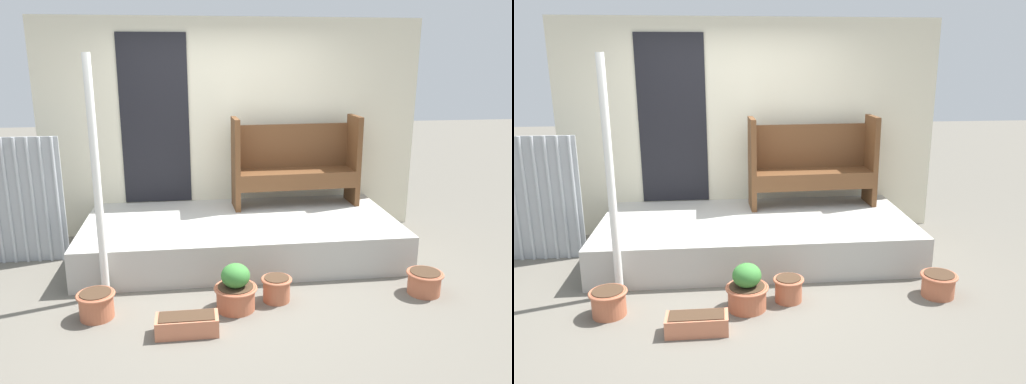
{
  "view_description": "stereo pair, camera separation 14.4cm",
  "coord_description": "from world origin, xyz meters",
  "views": [
    {
      "loc": [
        -0.33,
        -4.41,
        2.15
      ],
      "look_at": [
        0.29,
        0.29,
        0.86
      ],
      "focal_mm": 35.0,
      "sensor_mm": 36.0,
      "label": 1
    },
    {
      "loc": [
        -0.18,
        -4.43,
        2.15
      ],
      "look_at": [
        0.29,
        0.29,
        0.86
      ],
      "focal_mm": 35.0,
      "sensor_mm": 36.0,
      "label": 2
    }
  ],
  "objects": [
    {
      "name": "ground_plane",
      "position": [
        0.0,
        0.0,
        0.0
      ],
      "size": [
        24.0,
        24.0,
        0.0
      ],
      "primitive_type": "plane",
      "color": "#666056"
    },
    {
      "name": "flower_pot_right",
      "position": [
        0.39,
        -0.34,
        0.13
      ],
      "size": [
        0.28,
        0.28,
        0.23
      ],
      "color": "#B26042",
      "rests_on": "ground_plane"
    },
    {
      "name": "house_wall",
      "position": [
        0.15,
        1.66,
        1.31
      ],
      "size": [
        4.6,
        0.08,
        2.6
      ],
      "color": "beige",
      "rests_on": "ground_plane"
    },
    {
      "name": "planter_box_rect",
      "position": [
        -0.41,
        -0.8,
        0.08
      ],
      "size": [
        0.5,
        0.21,
        0.16
      ],
      "color": "#C67251",
      "rests_on": "ground_plane"
    },
    {
      "name": "porch_slab",
      "position": [
        0.19,
        0.82,
        0.21
      ],
      "size": [
        3.4,
        1.63,
        0.41
      ],
      "color": "#B2AFA8",
      "rests_on": "ground_plane"
    },
    {
      "name": "support_post",
      "position": [
        -1.16,
        -0.07,
        1.09
      ],
      "size": [
        0.07,
        0.07,
        2.19
      ],
      "color": "white",
      "rests_on": "ground_plane"
    },
    {
      "name": "flower_pot_left",
      "position": [
        -1.17,
        -0.44,
        0.13
      ],
      "size": [
        0.33,
        0.33,
        0.23
      ],
      "color": "#B26042",
      "rests_on": "ground_plane"
    },
    {
      "name": "flower_pot_far_right",
      "position": [
        1.79,
        -0.38,
        0.12
      ],
      "size": [
        0.34,
        0.34,
        0.22
      ],
      "color": "#B26042",
      "rests_on": "ground_plane"
    },
    {
      "name": "flower_pot_middle",
      "position": [
        0.01,
        -0.45,
        0.18
      ],
      "size": [
        0.38,
        0.38,
        0.42
      ],
      "color": "#B26042",
      "rests_on": "ground_plane"
    },
    {
      "name": "bench",
      "position": [
        0.89,
        1.32,
        0.95
      ],
      "size": [
        1.51,
        0.46,
        1.06
      ],
      "rotation": [
        0.0,
        0.0,
        0.04
      ],
      "color": "brown",
      "rests_on": "porch_slab"
    }
  ]
}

